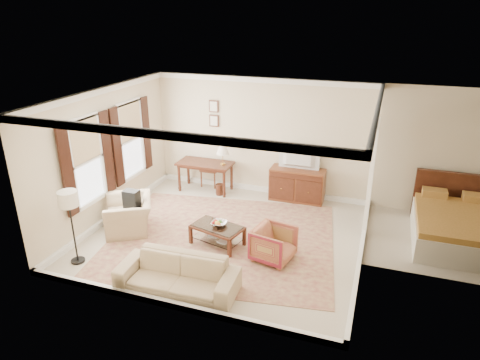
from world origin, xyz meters
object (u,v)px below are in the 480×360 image
Objects in this scene: sideboard at (297,185)px; club_armchair at (129,209)px; writing_desk at (205,167)px; tv at (299,151)px; coffee_table at (217,230)px; striped_armchair at (274,243)px; sofa at (177,270)px.

sideboard is 1.21× the size of club_armchair.
writing_desk is 1.06× the size of sideboard.
sideboard is 1.40× the size of tv.
writing_desk reaches higher than coffee_table.
sideboard is at bearing 100.12° from club_armchair.
writing_desk is at bearing 55.44° from striped_armchair.
tv is at bearing 68.36° from coffee_table.
tv reaches higher than coffee_table.
tv is 0.46× the size of sofa.
writing_desk is 1.29× the size of club_armchair.
striped_armchair is at bearing -46.31° from writing_desk.
tv is 4.44m from sofa.
sideboard is 4.03m from club_armchair.
writing_desk is 0.69× the size of sofa.
sideboard is at bearing 4.02° from writing_desk.
tv is at bearing 14.94° from striped_armchair.
striped_armchair is at bearing 93.19° from tv.
coffee_table is at bearing 59.55° from club_armchair.
writing_desk is 1.49× the size of tv.
coffee_table is (1.32, -2.47, -0.33)m from writing_desk.
sideboard reaches higher than sofa.
club_armchair is at bearing -138.80° from sideboard.
club_armchair is at bearing -105.19° from writing_desk.
writing_desk is at bearing -175.98° from sideboard.
tv is at bearing 3.54° from writing_desk.
club_armchair is (-2.00, -0.02, 0.15)m from coffee_table.
tv is 2.97m from coffee_table.
sideboard is 2.83m from coffee_table.
coffee_table is at bearing 94.03° from striped_armchair.
sideboard is 1.82× the size of striped_armchair.
striped_armchair is at bearing -86.83° from sideboard.
coffee_table is 1.03× the size of club_armchair.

